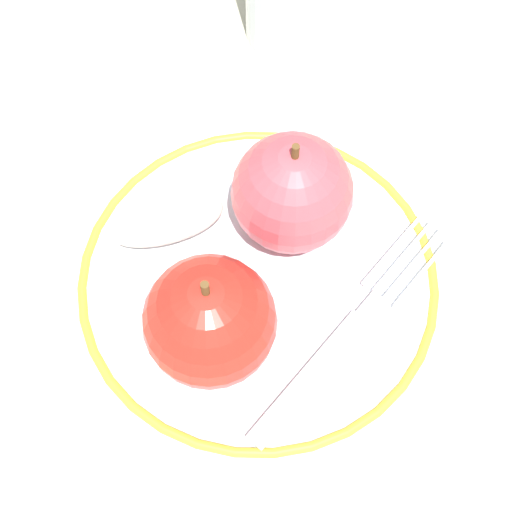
{
  "coord_description": "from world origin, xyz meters",
  "views": [
    {
      "loc": [
        -0.1,
        0.18,
        0.42
      ],
      "look_at": [
        0.0,
        -0.0,
        0.04
      ],
      "focal_mm": 50.0,
      "sensor_mm": 36.0,
      "label": 1
    }
  ],
  "objects_px": {
    "apple_red_whole": "(206,319)",
    "apple_second_whole": "(292,193)",
    "fork": "(347,333)",
    "plate": "(256,277)",
    "apple_slice_front": "(165,222)"
  },
  "relations": [
    {
      "from": "plate",
      "to": "apple_red_whole",
      "type": "xyz_separation_m",
      "value": [
        0.0,
        0.06,
        0.05
      ]
    },
    {
      "from": "plate",
      "to": "apple_slice_front",
      "type": "distance_m",
      "value": 0.07
    },
    {
      "from": "plate",
      "to": "fork",
      "type": "relative_size",
      "value": 1.34
    },
    {
      "from": "plate",
      "to": "apple_second_whole",
      "type": "bearing_deg",
      "value": -93.42
    },
    {
      "from": "plate",
      "to": "apple_red_whole",
      "type": "relative_size",
      "value": 2.93
    },
    {
      "from": "apple_second_whole",
      "to": "fork",
      "type": "height_order",
      "value": "apple_second_whole"
    },
    {
      "from": "apple_second_whole",
      "to": "fork",
      "type": "distance_m",
      "value": 0.09
    },
    {
      "from": "apple_red_whole",
      "to": "apple_second_whole",
      "type": "relative_size",
      "value": 1.0
    },
    {
      "from": "apple_slice_front",
      "to": "fork",
      "type": "relative_size",
      "value": 0.4
    },
    {
      "from": "plate",
      "to": "apple_slice_front",
      "type": "height_order",
      "value": "apple_slice_front"
    },
    {
      "from": "fork",
      "to": "apple_red_whole",
      "type": "bearing_deg",
      "value": 134.4
    },
    {
      "from": "apple_second_whole",
      "to": "fork",
      "type": "relative_size",
      "value": 0.46
    },
    {
      "from": "apple_red_whole",
      "to": "apple_slice_front",
      "type": "relative_size",
      "value": 1.13
    },
    {
      "from": "plate",
      "to": "apple_slice_front",
      "type": "bearing_deg",
      "value": 2.84
    },
    {
      "from": "apple_second_whole",
      "to": "apple_slice_front",
      "type": "height_order",
      "value": "apple_second_whole"
    }
  ]
}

